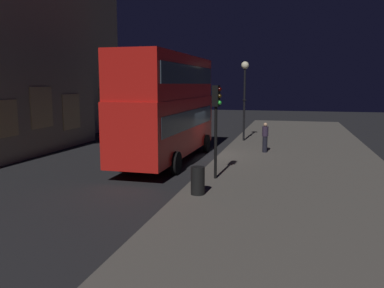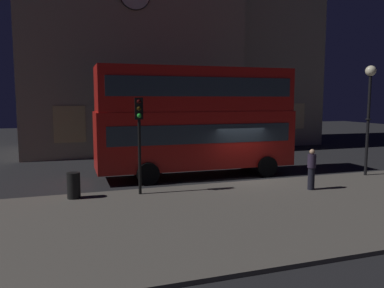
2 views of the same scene
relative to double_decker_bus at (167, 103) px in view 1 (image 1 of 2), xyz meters
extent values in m
plane|color=#232326|center=(1.88, -1.37, -3.05)|extent=(80.00, 80.00, 0.00)
cube|color=#5B564F|center=(1.88, -6.58, -2.99)|extent=(44.00, 8.55, 0.12)
cube|color=#E5C67F|center=(-2.85, 7.51, -0.72)|extent=(1.97, 0.06, 1.84)
cube|color=#E5C67F|center=(0.22, 7.51, -0.33)|extent=(1.97, 0.06, 2.31)
cube|color=#E5C67F|center=(3.30, 7.51, -0.78)|extent=(1.97, 0.06, 2.23)
cube|color=tan|center=(8.48, 13.72, 5.92)|extent=(12.68, 8.51, 17.93)
cube|color=#E5C67F|center=(5.09, 9.43, -0.54)|extent=(2.16, 0.06, 2.32)
cube|color=#E5C67F|center=(8.48, 9.43, -0.80)|extent=(2.16, 0.06, 2.20)
cube|color=#F2D18C|center=(11.86, 9.43, -0.54)|extent=(2.16, 0.06, 2.10)
cube|color=red|center=(0.00, 0.00, -1.13)|extent=(9.90, 2.62, 2.79)
cube|color=red|center=(0.00, 0.00, 1.33)|extent=(9.70, 2.57, 2.12)
cube|color=#2D3842|center=(0.00, 0.00, -0.78)|extent=(9.11, 2.67, 0.90)
cube|color=#2D3842|center=(0.00, 0.00, 1.43)|extent=(9.11, 2.67, 0.90)
cube|color=#F2D84C|center=(4.88, -0.06, 1.91)|extent=(0.10, 1.50, 0.44)
sphere|color=white|center=(4.96, 0.75, -2.17)|extent=(0.24, 0.24, 0.24)
sphere|color=white|center=(4.94, -0.87, -2.17)|extent=(0.24, 0.24, 0.24)
cylinder|color=black|center=(3.37, 1.26, -2.52)|extent=(1.05, 0.25, 1.05)
cylinder|color=black|center=(3.34, -1.34, -2.52)|extent=(1.05, 0.25, 1.05)
cylinder|color=black|center=(-2.70, 1.33, -2.52)|extent=(1.05, 0.25, 1.05)
cylinder|color=black|center=(-2.74, -1.27, -2.52)|extent=(1.05, 0.25, 1.05)
cylinder|color=black|center=(-3.48, -3.19, -1.43)|extent=(0.12, 0.12, 2.99)
cube|color=black|center=(-3.48, -3.19, 0.49)|extent=(0.35, 0.30, 0.85)
sphere|color=black|center=(-3.50, -3.34, 0.76)|extent=(0.17, 0.17, 0.17)
sphere|color=black|center=(-3.50, -3.34, 0.49)|extent=(0.17, 0.17, 0.17)
sphere|color=green|center=(-3.50, -3.34, 0.22)|extent=(0.17, 0.17, 0.17)
cylinder|color=black|center=(7.97, -2.98, -0.47)|extent=(0.14, 0.14, 4.92)
torus|color=black|center=(7.97, -2.98, -0.13)|extent=(0.28, 0.28, 0.06)
sphere|color=#F9EFC6|center=(7.97, -2.98, 2.23)|extent=(0.51, 0.51, 0.51)
cylinder|color=black|center=(3.47, -4.75, -2.46)|extent=(0.28, 0.28, 0.93)
cylinder|color=#2D2338|center=(3.47, -4.75, -1.71)|extent=(0.35, 0.35, 0.56)
sphere|color=tan|center=(3.47, -4.75, -1.32)|extent=(0.22, 0.22, 0.22)
cylinder|color=black|center=(-6.02, -3.04, -2.43)|extent=(0.50, 0.50, 1.00)
camera|label=1|loc=(-19.35, -6.22, 0.98)|focal=37.04mm
camera|label=2|loc=(-6.32, -18.09, 0.85)|focal=35.83mm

